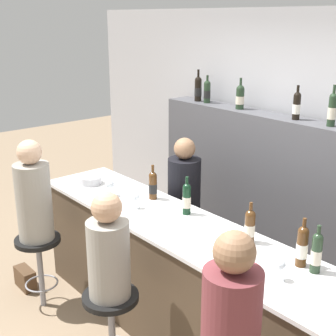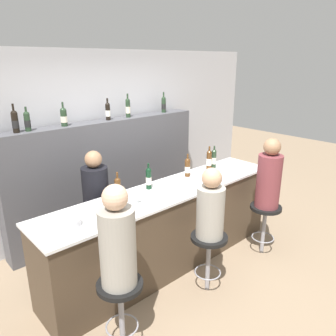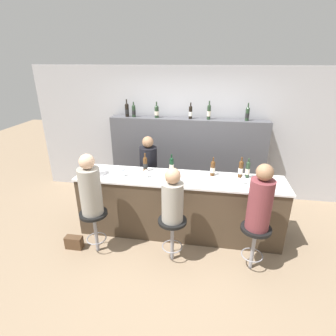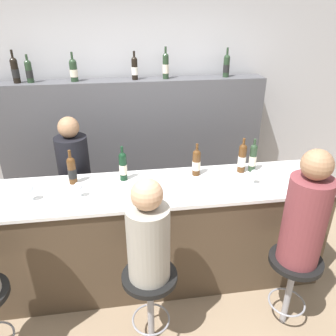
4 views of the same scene
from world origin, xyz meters
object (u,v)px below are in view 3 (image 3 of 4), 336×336
object	(u,v)px
guest_seated_left	(90,188)
bar_stool_left	(94,221)
wine_bottle_backbar_2	(157,111)
bartender	(149,178)
wine_bottle_counter_0	(145,164)
metal_bowl	(101,171)
wine_bottle_backbar_3	(190,112)
guest_seated_right	(260,201)
guest_seated_middle	(173,198)
bar_stool_right	(255,236)
wine_bottle_counter_1	(172,165)
wine_glass_1	(146,172)
wine_glass_0	(123,170)
wine_bottle_backbar_0	(127,110)
bar_stool_middle	(172,228)
wine_bottle_counter_4	(248,169)
wine_bottle_backbar_1	(134,111)
wine_bottle_backbar_5	(247,114)
handbag	(74,242)
wine_bottle_counter_3	(241,169)
wine_bottle_counter_2	(213,168)
wine_bottle_backbar_4	(209,112)
wine_glass_2	(244,178)

from	to	relation	value
guest_seated_left	bar_stool_left	bearing A→B (deg)	0.00
wine_bottle_backbar_2	bartender	distance (m)	1.30
wine_bottle_counter_0	metal_bowl	distance (m)	0.72
wine_bottle_backbar_3	guest_seated_right	xyz separation A→B (m)	(1.05, -1.95, -0.71)
guest_seated_middle	bar_stool_right	size ratio (longest dim) A/B	1.12
wine_bottle_counter_1	wine_glass_1	bearing A→B (deg)	-145.63
guest_seated_left	wine_glass_0	bearing A→B (deg)	65.19
wine_bottle_backbar_3	guest_seated_right	bearing A→B (deg)	-61.64
wine_bottle_backbar_0	bartender	xyz separation A→B (m)	(0.57, -0.70, -1.10)
wine_bottle_counter_0	wine_bottle_backbar_3	size ratio (longest dim) A/B	1.02
guest_seated_middle	bar_stool_middle	bearing A→B (deg)	0.00
wine_bottle_counter_4	bar_stool_right	xyz separation A→B (m)	(0.06, -0.84, -0.61)
bar_stool_middle	wine_glass_0	bearing A→B (deg)	145.79
wine_bottle_backbar_3	wine_bottle_backbar_1	bearing A→B (deg)	180.00
wine_bottle_counter_1	wine_bottle_counter_4	xyz separation A→B (m)	(1.18, -0.00, 0.00)
guest_seated_right	metal_bowl	bearing A→B (deg)	165.23
wine_bottle_backbar_0	bar_stool_middle	distance (m)	2.60
guest_seated_middle	wine_bottle_backbar_0	bearing A→B (deg)	121.31
wine_bottle_backbar_5	bartender	distance (m)	2.15
handbag	wine_bottle_counter_3	bearing A→B (deg)	18.79
wine_bottle_counter_4	wine_glass_0	world-z (taller)	wine_bottle_counter_4
metal_bowl	bar_stool_middle	xyz separation A→B (m)	(1.25, -0.62, -0.51)
wine_bottle_backbar_0	wine_glass_0	world-z (taller)	wine_bottle_backbar_0
wine_bottle_counter_3	handbag	distance (m)	2.80
wine_glass_0	metal_bowl	bearing A→B (deg)	175.48
wine_bottle_backbar_0	guest_seated_middle	size ratio (longest dim) A/B	0.44
wine_glass_1	guest_seated_middle	xyz separation A→B (m)	(0.50, -0.59, -0.08)
wine_bottle_counter_4	wine_glass_1	bearing A→B (deg)	-170.94
wine_bottle_backbar_0	wine_bottle_counter_4	bearing A→B (deg)	-26.53
wine_glass_1	bar_stool_left	distance (m)	1.04
wine_bottle_backbar_3	wine_glass_1	size ratio (longest dim) A/B	2.31
wine_bottle_backbar_1	guest_seated_middle	distance (m)	2.34
guest_seated_left	handbag	xyz separation A→B (m)	(-0.38, 0.00, -0.97)
wine_bottle_backbar_3	wine_bottle_counter_0	bearing A→B (deg)	-119.29
wine_bottle_counter_2	wine_bottle_backbar_4	size ratio (longest dim) A/B	0.88
wine_bottle_counter_2	guest_seated_left	distance (m)	1.86
wine_glass_2	bartender	xyz separation A→B (m)	(-1.57, 0.65, -0.42)
wine_bottle_backbar_4	bar_stool_left	world-z (taller)	wine_bottle_backbar_4
wine_bottle_backbar_5	bar_stool_right	xyz separation A→B (m)	(0.02, -1.95, -1.25)
wine_bottle_counter_1	wine_bottle_counter_4	distance (m)	1.18
wine_bottle_counter_3	wine_bottle_counter_0	bearing A→B (deg)	180.00
wine_glass_1	guest_seated_right	bearing A→B (deg)	-20.28
wine_bottle_counter_4	wine_bottle_backbar_1	world-z (taller)	wine_bottle_backbar_1
wine_bottle_counter_3	guest_seated_right	distance (m)	0.86
wine_bottle_counter_2	metal_bowl	world-z (taller)	wine_bottle_counter_2
metal_bowl	wine_bottle_counter_2	bearing A→B (deg)	6.93
wine_bottle_counter_4	bartender	xyz separation A→B (m)	(-1.66, 0.41, -0.46)
wine_bottle_backbar_2	wine_bottle_backbar_1	bearing A→B (deg)	180.00
wine_glass_2	wine_bottle_counter_1	bearing A→B (deg)	167.41
wine_bottle_counter_3	handbag	bearing A→B (deg)	-161.21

